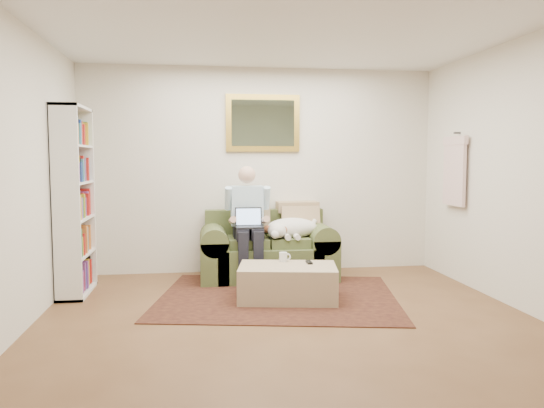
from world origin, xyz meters
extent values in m
cube|color=brown|center=(0.00, 0.00, 0.00)|extent=(4.50, 5.00, 0.01)
cube|color=white|center=(0.00, 0.00, 2.60)|extent=(4.50, 5.00, 0.01)
cube|color=silver|center=(0.00, 2.50, 1.30)|extent=(4.50, 0.01, 2.60)
cube|color=silver|center=(-2.25, 0.00, 1.30)|extent=(0.01, 5.00, 2.60)
cube|color=black|center=(0.02, 1.13, 0.01)|extent=(2.76, 2.38, 0.01)
cube|color=#4D582E|center=(0.03, 2.02, 0.20)|extent=(1.23, 0.79, 0.40)
cube|color=#4D582E|center=(0.03, 2.36, 0.60)|extent=(1.49, 0.17, 0.41)
cube|color=#4D582E|center=(-0.61, 2.02, 0.25)|extent=(0.32, 0.79, 0.82)
cube|color=#4D582E|center=(0.68, 2.02, 0.25)|extent=(0.32, 0.79, 0.82)
cube|color=#4D582E|center=(-0.21, 1.97, 0.46)|extent=(0.47, 0.53, 0.11)
cube|color=#4D582E|center=(0.28, 1.97, 0.46)|extent=(0.47, 0.53, 0.11)
cube|color=black|center=(-0.21, 1.79, 0.66)|extent=(0.31, 0.22, 0.02)
cube|color=black|center=(-0.21, 1.90, 0.77)|extent=(0.31, 0.06, 0.22)
cube|color=#99BFF2|center=(-0.21, 1.90, 0.77)|extent=(0.29, 0.04, 0.19)
cube|color=tan|center=(0.11, 1.01, 0.18)|extent=(1.08, 0.79, 0.36)
cylinder|color=white|center=(0.10, 1.23, 0.41)|extent=(0.08, 0.08, 0.10)
cube|color=black|center=(0.35, 1.10, 0.37)|extent=(0.05, 0.15, 0.02)
cube|color=gold|center=(0.03, 2.48, 1.90)|extent=(0.94, 0.04, 0.72)
cube|color=gray|center=(0.03, 2.46, 1.90)|extent=(0.80, 0.01, 0.58)
camera|label=1|loc=(-0.79, -4.26, 1.45)|focal=35.00mm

